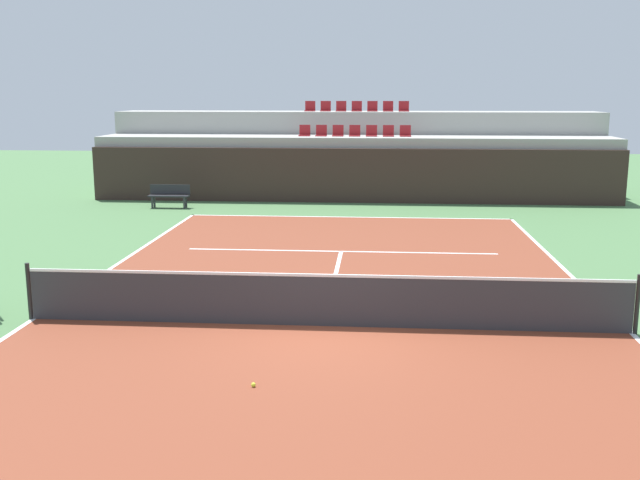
{
  "coord_description": "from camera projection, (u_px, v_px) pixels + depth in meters",
  "views": [
    {
      "loc": [
        0.94,
        -12.7,
        4.16
      ],
      "look_at": [
        -0.22,
        2.0,
        1.2
      ],
      "focal_mm": 41.11,
      "sensor_mm": 36.0,
      "label": 1
    }
  ],
  "objects": [
    {
      "name": "ground_plane",
      "position": [
        323.0,
        326.0,
        13.3
      ],
      "size": [
        80.0,
        80.0,
        0.0
      ],
      "primitive_type": "plane",
      "color": "#477042"
    },
    {
      "name": "court_surface",
      "position": [
        323.0,
        326.0,
        13.3
      ],
      "size": [
        11.0,
        24.0,
        0.01
      ],
      "primitive_type": "cube",
      "color": "brown",
      "rests_on": "ground_plane"
    },
    {
      "name": "baseline_far",
      "position": [
        349.0,
        217.0,
        24.98
      ],
      "size": [
        11.0,
        0.1,
        0.0
      ],
      "primitive_type": "cube",
      "color": "white",
      "rests_on": "court_surface"
    },
    {
      "name": "sideline_left",
      "position": [
        34.0,
        319.0,
        13.72
      ],
      "size": [
        0.1,
        24.0,
        0.0
      ],
      "primitive_type": "cube",
      "color": "white",
      "rests_on": "court_surface"
    },
    {
      "name": "sideline_right",
      "position": [
        632.0,
        333.0,
        12.88
      ],
      "size": [
        0.1,
        24.0,
        0.0
      ],
      "primitive_type": "cube",
      "color": "white",
      "rests_on": "court_surface"
    },
    {
      "name": "service_line_far",
      "position": [
        341.0,
        251.0,
        19.55
      ],
      "size": [
        8.26,
        0.1,
        0.0
      ],
      "primitive_type": "cube",
      "color": "white",
      "rests_on": "court_surface"
    },
    {
      "name": "centre_service_line",
      "position": [
        334.0,
        281.0,
        16.43
      ],
      "size": [
        0.1,
        6.4,
        0.0
      ],
      "primitive_type": "cube",
      "color": "white",
      "rests_on": "court_surface"
    },
    {
      "name": "back_wall",
      "position": [
        353.0,
        176.0,
        28.21
      ],
      "size": [
        20.49,
        0.3,
        2.09
      ],
      "primitive_type": "cube",
      "color": "#33231E",
      "rests_on": "ground_plane"
    },
    {
      "name": "stands_tier_lower",
      "position": [
        354.0,
        167.0,
        29.49
      ],
      "size": [
        20.49,
        2.4,
        2.47
      ],
      "primitive_type": "cube",
      "color": "#9E9E99",
      "rests_on": "ground_plane"
    },
    {
      "name": "stands_tier_upper",
      "position": [
        356.0,
        151.0,
        31.75
      ],
      "size": [
        20.49,
        2.4,
        3.4
      ],
      "primitive_type": "cube",
      "color": "#9E9E99",
      "rests_on": "ground_plane"
    },
    {
      "name": "seating_row_lower",
      "position": [
        355.0,
        133.0,
        29.32
      ],
      "size": [
        4.48,
        0.44,
        0.44
      ],
      "color": "maroon",
      "rests_on": "stands_tier_lower"
    },
    {
      "name": "seating_row_upper",
      "position": [
        357.0,
        108.0,
        31.48
      ],
      "size": [
        4.48,
        0.44,
        0.44
      ],
      "color": "maroon",
      "rests_on": "stands_tier_upper"
    },
    {
      "name": "tennis_net",
      "position": [
        323.0,
        299.0,
        13.2
      ],
      "size": [
        11.08,
        0.08,
        1.07
      ],
      "color": "black",
      "rests_on": "court_surface"
    },
    {
      "name": "player_bench",
      "position": [
        169.0,
        194.0,
        27.0
      ],
      "size": [
        1.5,
        0.4,
        0.85
      ],
      "color": "#232328",
      "rests_on": "ground_plane"
    },
    {
      "name": "tennis_ball_0",
      "position": [
        253.0,
        385.0,
        10.53
      ],
      "size": [
        0.07,
        0.07,
        0.07
      ],
      "primitive_type": "sphere",
      "color": "#CCE033",
      "rests_on": "court_surface"
    }
  ]
}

